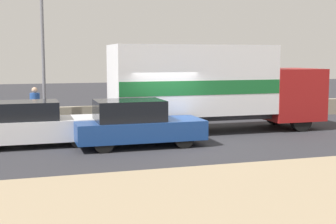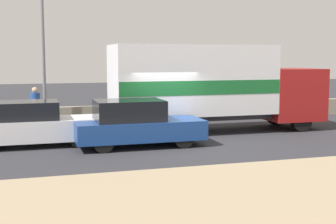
{
  "view_description": "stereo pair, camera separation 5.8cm",
  "coord_description": "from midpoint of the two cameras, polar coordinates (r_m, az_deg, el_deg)",
  "views": [
    {
      "loc": [
        -4.97,
        -15.77,
        3.07
      ],
      "look_at": [
        0.12,
        0.82,
        1.02
      ],
      "focal_mm": 50.0,
      "sensor_mm": 36.0,
      "label": 1
    },
    {
      "loc": [
        -4.92,
        -15.79,
        3.07
      ],
      "look_at": [
        0.12,
        0.82,
        1.02
      ],
      "focal_mm": 50.0,
      "sensor_mm": 36.0,
      "label": 2
    }
  ],
  "objects": [
    {
      "name": "stone_wall_backdrop",
      "position": [
        22.08,
        -3.8,
        -0.18
      ],
      "size": [
        60.0,
        0.35,
        0.83
      ],
      "color": "gray",
      "rests_on": "ground_plane"
    },
    {
      "name": "car_sedan_second",
      "position": [
        16.78,
        -16.29,
        -1.46
      ],
      "size": [
        4.6,
        1.71,
        1.56
      ],
      "color": "silver",
      "rests_on": "ground_plane"
    },
    {
      "name": "dirt_shoulder_foreground",
      "position": [
        11.09,
        10.47,
        -9.33
      ],
      "size": [
        60.0,
        5.07,
        0.04
      ],
      "color": "#9E896B",
      "rests_on": "ground_plane"
    },
    {
      "name": "ground_plane",
      "position": [
        16.82,
        0.52,
        -3.77
      ],
      "size": [
        80.0,
        80.0,
        0.0
      ],
      "primitive_type": "plane",
      "color": "#2D2D33"
    },
    {
      "name": "pedestrian",
      "position": [
        19.94,
        -15.78,
        0.4
      ],
      "size": [
        0.4,
        0.4,
        1.84
      ],
      "color": "slate",
      "rests_on": "ground_plane"
    },
    {
      "name": "box_truck",
      "position": [
        19.19,
        5.39,
        3.29
      ],
      "size": [
        8.82,
        2.47,
        3.54
      ],
      "color": "maroon",
      "rests_on": "ground_plane"
    },
    {
      "name": "car_hatchback",
      "position": [
        16.05,
        -3.82,
        -1.44
      ],
      "size": [
        4.39,
        1.77,
        1.61
      ],
      "color": "navy",
      "rests_on": "ground_plane"
    },
    {
      "name": "street_lamp",
      "position": [
        20.75,
        -14.9,
        7.82
      ],
      "size": [
        0.56,
        0.28,
        6.01
      ],
      "color": "slate",
      "rests_on": "ground_plane"
    }
  ]
}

